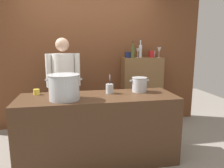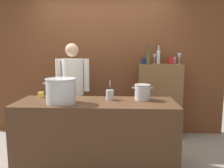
% 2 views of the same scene
% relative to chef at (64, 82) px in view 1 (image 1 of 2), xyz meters
% --- Properties ---
extents(ground_plane, '(8.00, 8.00, 0.00)m').
position_rel_chef_xyz_m(ground_plane, '(0.46, -0.74, -0.96)').
color(ground_plane, gray).
extents(brick_back_panel, '(4.40, 0.10, 3.00)m').
position_rel_chef_xyz_m(brick_back_panel, '(0.46, 0.66, 0.54)').
color(brick_back_panel, brown).
rests_on(brick_back_panel, ground_plane).
extents(prep_counter, '(2.05, 0.70, 0.90)m').
position_rel_chef_xyz_m(prep_counter, '(0.46, -0.74, -0.51)').
color(prep_counter, '#472D1C').
rests_on(prep_counter, ground_plane).
extents(bar_cabinet, '(0.76, 0.32, 1.31)m').
position_rel_chef_xyz_m(bar_cabinet, '(1.46, 0.45, -0.31)').
color(bar_cabinet, brown).
rests_on(bar_cabinet, ground_plane).
extents(chef, '(0.53, 0.38, 1.66)m').
position_rel_chef_xyz_m(chef, '(0.00, 0.00, 0.00)').
color(chef, black).
rests_on(chef, ground_plane).
extents(stockpot_large, '(0.44, 0.38, 0.31)m').
position_rel_chef_xyz_m(stockpot_large, '(0.04, -0.84, 0.09)').
color(stockpot_large, '#B7BABF').
rests_on(stockpot_large, prep_counter).
extents(stockpot_small, '(0.28, 0.21, 0.21)m').
position_rel_chef_xyz_m(stockpot_small, '(1.06, -0.60, 0.04)').
color(stockpot_small, '#B7BABF').
rests_on(stockpot_small, prep_counter).
extents(utensil_crock, '(0.10, 0.10, 0.26)m').
position_rel_chef_xyz_m(utensil_crock, '(0.63, -0.62, 0.00)').
color(utensil_crock, '#B7BABF').
rests_on(utensil_crock, prep_counter).
extents(butter_jar, '(0.08, 0.08, 0.07)m').
position_rel_chef_xyz_m(butter_jar, '(-0.34, -0.51, -0.03)').
color(butter_jar, yellow).
rests_on(butter_jar, prep_counter).
extents(wine_bottle_olive, '(0.07, 0.07, 0.30)m').
position_rel_chef_xyz_m(wine_bottle_olive, '(1.23, 0.35, 0.46)').
color(wine_bottle_olive, '#475123').
rests_on(wine_bottle_olive, bar_cabinet).
extents(wine_bottle_clear, '(0.06, 0.06, 0.34)m').
position_rel_chef_xyz_m(wine_bottle_clear, '(1.42, 0.49, 0.47)').
color(wine_bottle_clear, silver).
rests_on(wine_bottle_clear, bar_cabinet).
extents(wine_glass_tall, '(0.08, 0.08, 0.18)m').
position_rel_chef_xyz_m(wine_glass_tall, '(1.35, 0.41, 0.48)').
color(wine_glass_tall, silver).
rests_on(wine_glass_tall, bar_cabinet).
extents(wine_glass_wide, '(0.08, 0.08, 0.19)m').
position_rel_chef_xyz_m(wine_glass_wide, '(1.77, 0.40, 0.49)').
color(wine_glass_wide, silver).
rests_on(wine_glass_wide, bar_cabinet).
extents(spice_tin_navy, '(0.09, 0.09, 0.10)m').
position_rel_chef_xyz_m(spice_tin_navy, '(1.17, 0.46, 0.40)').
color(spice_tin_navy, navy).
rests_on(spice_tin_navy, bar_cabinet).
extents(spice_tin_silver, '(0.08, 0.08, 0.12)m').
position_rel_chef_xyz_m(spice_tin_silver, '(1.69, 0.54, 0.41)').
color(spice_tin_silver, '#B2B2B7').
rests_on(spice_tin_silver, bar_cabinet).
extents(spice_tin_red, '(0.08, 0.08, 0.13)m').
position_rel_chef_xyz_m(spice_tin_red, '(1.64, 0.46, 0.41)').
color(spice_tin_red, red).
rests_on(spice_tin_red, bar_cabinet).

